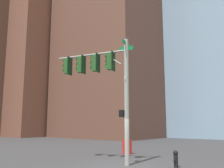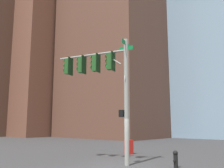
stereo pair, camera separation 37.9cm
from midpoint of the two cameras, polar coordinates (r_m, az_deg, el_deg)
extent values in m
plane|color=#38383A|center=(14.03, 0.66, -18.19)|extent=(200.00, 200.00, 0.00)
cylinder|color=gray|center=(14.13, 2.57, -3.65)|extent=(0.26, 0.26, 7.11)
cylinder|color=gray|center=(15.66, -5.52, 6.63)|extent=(1.36, 4.52, 0.12)
cylinder|color=gray|center=(14.88, -0.52, 5.63)|extent=(0.36, 1.02, 0.75)
cube|color=#0F6B33|center=(14.82, 2.48, 9.19)|extent=(1.17, 0.35, 0.24)
cube|color=#0F6B33|center=(14.73, 2.49, 8.08)|extent=(0.26, 0.84, 0.24)
cube|color=white|center=(14.30, 2.54, 1.28)|extent=(0.44, 0.15, 0.24)
cube|color=#1E4C1E|center=(14.93, -1.13, 5.15)|extent=(0.42, 0.42, 1.00)
cube|color=black|center=(14.85, -0.46, 5.22)|extent=(0.53, 0.18, 1.16)
sphere|color=#470A07|center=(15.09, -1.83, 6.17)|extent=(0.20, 0.20, 0.20)
cylinder|color=#1E4C1E|center=(15.14, -2.05, 6.47)|extent=(0.23, 0.10, 0.23)
sphere|color=#4C330A|center=(15.01, -1.84, 5.07)|extent=(0.20, 0.20, 0.20)
cylinder|color=#1E4C1E|center=(15.06, -2.06, 5.37)|extent=(0.23, 0.10, 0.23)
sphere|color=green|center=(14.94, -1.85, 3.95)|extent=(0.20, 0.20, 0.20)
cylinder|color=#1E4C1E|center=(14.99, -2.07, 4.26)|extent=(0.23, 0.10, 0.23)
cube|color=#1E4C1E|center=(15.37, -4.56, 4.75)|extent=(0.42, 0.42, 1.00)
cube|color=black|center=(15.29, -3.93, 4.83)|extent=(0.53, 0.18, 1.16)
sphere|color=red|center=(15.54, -5.21, 5.75)|extent=(0.20, 0.20, 0.20)
cylinder|color=#1E4C1E|center=(15.60, -5.42, 6.04)|extent=(0.23, 0.10, 0.23)
sphere|color=#4C330A|center=(15.47, -5.23, 4.67)|extent=(0.20, 0.20, 0.20)
cylinder|color=#1E4C1E|center=(15.52, -5.43, 4.97)|extent=(0.23, 0.10, 0.23)
sphere|color=#0A3819|center=(15.40, -5.25, 3.59)|extent=(0.20, 0.20, 0.20)
cylinder|color=#1E4C1E|center=(15.45, -5.45, 3.89)|extent=(0.23, 0.10, 0.23)
cube|color=#1E4C1E|center=(15.87, -7.78, 4.37)|extent=(0.42, 0.42, 1.00)
cube|color=black|center=(15.77, -7.20, 4.44)|extent=(0.53, 0.18, 1.16)
sphere|color=red|center=(16.05, -8.39, 5.33)|extent=(0.20, 0.20, 0.20)
cylinder|color=#1E4C1E|center=(16.11, -8.58, 5.62)|extent=(0.23, 0.10, 0.23)
sphere|color=#4C330A|center=(15.98, -8.41, 4.29)|extent=(0.20, 0.20, 0.20)
cylinder|color=#1E4C1E|center=(16.03, -8.60, 4.58)|extent=(0.23, 0.10, 0.23)
sphere|color=#0A3819|center=(15.91, -8.44, 3.24)|extent=(0.20, 0.20, 0.20)
cylinder|color=#1E4C1E|center=(15.96, -8.63, 3.53)|extent=(0.23, 0.10, 0.23)
cube|color=#1E4C1E|center=(16.41, -10.80, 3.99)|extent=(0.42, 0.42, 1.00)
cube|color=black|center=(16.31, -10.25, 4.06)|extent=(0.53, 0.18, 1.16)
sphere|color=red|center=(16.60, -11.35, 4.93)|extent=(0.20, 0.20, 0.20)
cylinder|color=#1E4C1E|center=(16.66, -11.53, 5.20)|extent=(0.23, 0.10, 0.23)
sphere|color=#4C330A|center=(16.53, -11.39, 3.92)|extent=(0.20, 0.20, 0.20)
cylinder|color=#1E4C1E|center=(16.59, -11.56, 4.20)|extent=(0.23, 0.10, 0.23)
sphere|color=#0A3819|center=(16.47, -11.42, 2.90)|extent=(0.20, 0.20, 0.20)
cylinder|color=#1E4C1E|center=(16.52, -11.59, 3.18)|extent=(0.23, 0.10, 0.23)
cube|color=black|center=(14.18, 1.53, -6.74)|extent=(0.41, 0.34, 0.40)
cube|color=#EA5914|center=(14.23, 1.02, -6.75)|extent=(0.25, 0.09, 0.28)
cylinder|color=black|center=(13.86, 13.54, -16.69)|extent=(0.22, 0.22, 0.65)
sphere|color=black|center=(13.81, 13.48, -14.98)|extent=(0.26, 0.26, 0.26)
cylinder|color=black|center=(13.72, 13.23, -16.65)|extent=(0.10, 0.09, 0.09)
cube|color=red|center=(19.47, 2.88, -14.09)|extent=(0.51, 0.62, 1.05)
cube|color=brown|center=(50.39, 1.19, 14.04)|extent=(18.83, 17.31, 44.11)
cube|color=brown|center=(59.00, -13.43, 5.66)|extent=(23.49, 15.86, 34.08)
cube|color=#4C3328|center=(62.75, -23.98, 6.97)|extent=(20.25, 19.77, 37.56)
camera|label=1|loc=(0.19, -90.74, 0.12)|focal=40.18mm
camera|label=2|loc=(0.19, 89.26, -0.12)|focal=40.18mm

